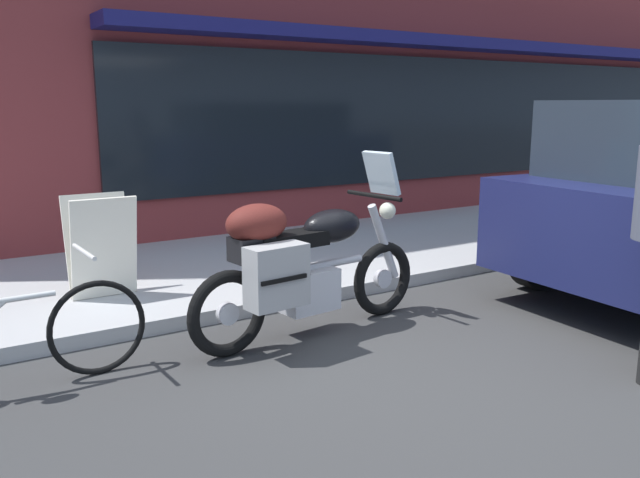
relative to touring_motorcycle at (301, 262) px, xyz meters
The scene contains 4 objects.
ground_plane 0.99m from the touring_motorcycle, 59.22° to the right, with size 80.00×80.00×0.00m, color #363636.
touring_motorcycle is the anchor object (origin of this frame).
parked_bicycle 2.06m from the touring_motorcycle, behind, with size 1.73×0.48×0.91m.
sandwich_board_sign 1.91m from the touring_motorcycle, 124.35° to the left, with size 0.55×0.40×0.88m.
Camera 1 is at (-2.87, -3.45, 1.77)m, focal length 36.85 mm.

